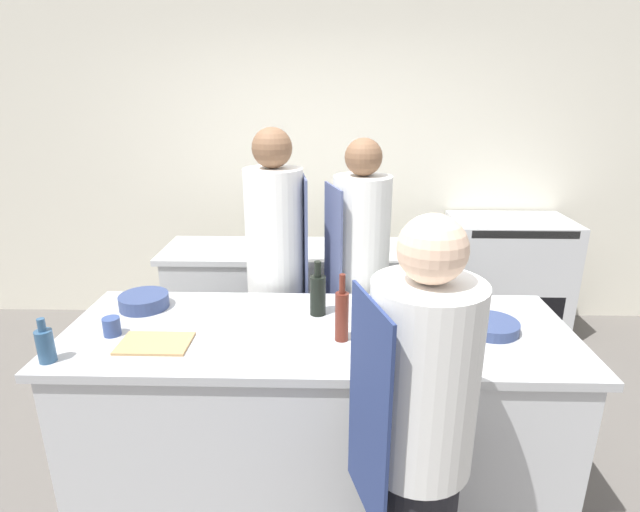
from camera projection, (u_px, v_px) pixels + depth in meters
name	position (u px, v px, depth m)	size (l,w,h in m)	color
ground_plane	(318.00, 480.00, 2.67)	(16.00, 16.00, 0.00)	#605B56
wall_back	(325.00, 161.00, 4.23)	(8.00, 0.06, 2.80)	silver
prep_counter	(318.00, 409.00, 2.52)	(2.41, 0.87, 0.90)	silver
pass_counter	(309.00, 306.00, 3.71)	(2.09, 0.59, 0.90)	silver
oven_range	(505.00, 277.00, 4.15)	(0.94, 0.61, 0.99)	silver
chef_at_prep_near	(417.00, 445.00, 1.72)	(0.42, 0.40, 1.64)	black
chef_at_stove	(276.00, 277.00, 3.01)	(0.37, 0.36, 1.79)	black
chef_at_pass_far	(360.00, 284.00, 2.99)	(0.38, 0.37, 1.73)	black
bottle_olive_oil	(318.00, 294.00, 2.50)	(0.08, 0.08, 0.28)	black
bottle_vinegar	(444.00, 284.00, 2.60)	(0.07, 0.07, 0.31)	#19471E
bottle_wine	(342.00, 314.00, 2.24)	(0.06, 0.06, 0.32)	#5B2319
bottle_cooking_oil	(45.00, 345.00, 2.07)	(0.07, 0.07, 0.20)	#2D5175
bottle_sauce	(365.00, 344.00, 2.00)	(0.08, 0.08, 0.29)	silver
bottle_water	(443.00, 333.00, 2.11)	(0.09, 0.09, 0.26)	#B2A84C
bowl_mixing_large	(144.00, 301.00, 2.60)	(0.25, 0.25, 0.07)	navy
bowl_prep_small	(491.00, 326.00, 2.35)	(0.26, 0.26, 0.05)	navy
cup	(112.00, 326.00, 2.31)	(0.08, 0.08, 0.09)	#33477F
cutting_board	(155.00, 343.00, 2.23)	(0.31, 0.21, 0.01)	tan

